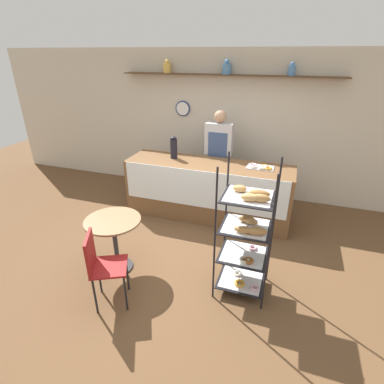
# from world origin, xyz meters

# --- Properties ---
(ground_plane) EXTENTS (14.00, 14.00, 0.00)m
(ground_plane) POSITION_xyz_m (0.00, 0.00, 0.00)
(ground_plane) COLOR brown
(back_wall) EXTENTS (10.00, 0.30, 2.70)m
(back_wall) POSITION_xyz_m (-0.00, 2.45, 1.37)
(back_wall) COLOR beige
(back_wall) RESTS_ON ground_plane
(display_counter) EXTENTS (2.75, 0.74, 0.97)m
(display_counter) POSITION_xyz_m (0.00, 1.28, 0.49)
(display_counter) COLOR brown
(display_counter) RESTS_ON ground_plane
(pastry_rack) EXTENTS (0.59, 0.53, 1.63)m
(pastry_rack) POSITION_xyz_m (0.91, -0.33, 0.80)
(pastry_rack) COLOR black
(pastry_rack) RESTS_ON ground_plane
(person_worker) EXTENTS (0.47, 0.23, 1.73)m
(person_worker) POSITION_xyz_m (0.03, 1.81, 0.95)
(person_worker) COLOR #282833
(person_worker) RESTS_ON ground_plane
(cafe_table) EXTENTS (0.70, 0.70, 0.73)m
(cafe_table) POSITION_xyz_m (-0.73, -0.46, 0.55)
(cafe_table) COLOR #262628
(cafe_table) RESTS_ON ground_plane
(cafe_chair) EXTENTS (0.51, 0.51, 0.90)m
(cafe_chair) POSITION_xyz_m (-0.54, -1.03, 0.56)
(cafe_chair) COLOR black
(cafe_chair) RESTS_ON ground_plane
(coffee_carafe) EXTENTS (0.12, 0.12, 0.37)m
(coffee_carafe) POSITION_xyz_m (-0.64, 1.36, 1.15)
(coffee_carafe) COLOR black
(coffee_carafe) RESTS_ON display_counter
(donut_tray_counter) EXTENTS (0.42, 0.25, 0.05)m
(donut_tray_counter) POSITION_xyz_m (0.83, 1.34, 0.99)
(donut_tray_counter) COLOR silver
(donut_tray_counter) RESTS_ON display_counter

